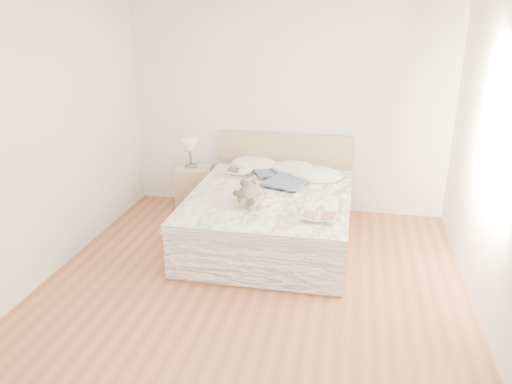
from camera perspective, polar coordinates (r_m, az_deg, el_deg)
floor at (r=4.70m, az=-0.76°, el=-11.64°), size 4.00×4.50×0.00m
wall_back at (r=6.31m, az=3.53°, el=9.88°), size 4.00×0.02×2.70m
wall_front at (r=2.17m, az=-13.76°, el=-11.86°), size 4.00×0.02×2.70m
wall_left at (r=4.96m, az=-24.17°, el=5.26°), size 0.02×4.50×2.70m
wall_right at (r=4.22m, az=26.77°, el=2.46°), size 0.02×4.50×2.70m
window at (r=4.47m, az=25.91°, el=4.84°), size 0.02×1.30×1.10m
bed at (r=5.60m, az=1.78°, el=-2.62°), size 1.72×2.14×1.00m
nightstand at (r=6.56m, az=-7.04°, el=0.49°), size 0.51×0.47×0.56m
table_lamp at (r=6.43m, az=-7.52°, el=5.06°), size 0.29×0.29×0.36m
pillow_left at (r=6.29m, az=-0.17°, el=3.23°), size 0.60×0.43×0.18m
pillow_middle at (r=6.12m, az=4.44°, el=2.68°), size 0.67×0.55×0.18m
pillow_right at (r=5.92m, az=6.95°, el=1.98°), size 0.61×0.44×0.18m
blouse at (r=5.75m, az=3.76°, el=1.42°), size 0.86×0.89×0.03m
photo_book at (r=6.03m, az=-1.89°, el=2.36°), size 0.32×0.22×0.02m
childrens_book at (r=4.76m, az=7.23°, el=-2.81°), size 0.37×0.27×0.02m
teddy_bear at (r=5.05m, az=-1.09°, el=-1.01°), size 0.32×0.40×0.19m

